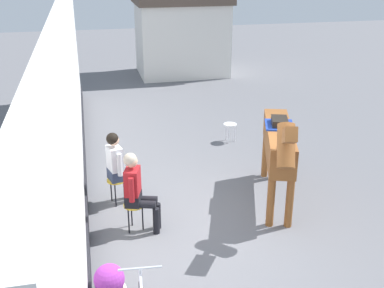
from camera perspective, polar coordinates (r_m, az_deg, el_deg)
ground_plane at (r=10.90m, az=-0.04°, el=-1.50°), size 40.00×40.00×0.00m
pub_facade_wall at (r=8.73m, az=-14.35°, el=2.52°), size 0.34×14.00×3.40m
distant_cottage at (r=18.24m, az=-1.27°, el=13.92°), size 3.40×2.60×3.50m
seated_visitor_near at (r=7.83m, az=-6.60°, el=-5.26°), size 0.61×0.48×1.39m
seated_visitor_far at (r=8.74m, az=-8.74°, el=-2.37°), size 0.61×0.48×1.39m
saddled_horse_center at (r=8.65m, az=10.35°, el=-0.01°), size 1.20×2.89×2.06m
flower_planter_near at (r=6.52m, az=-9.77°, el=-16.32°), size 0.43×0.43×0.64m
spare_stool_white at (r=11.66m, az=4.55°, el=2.13°), size 0.32×0.32×0.46m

